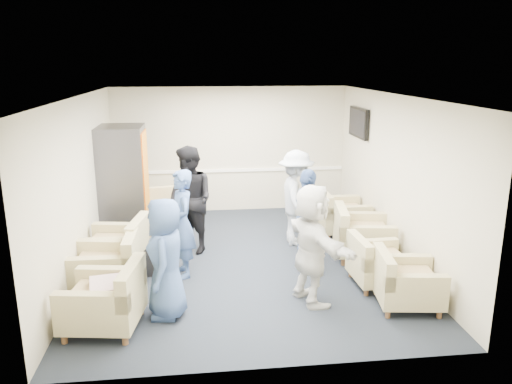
{
  "coord_description": "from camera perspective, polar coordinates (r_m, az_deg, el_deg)",
  "views": [
    {
      "loc": [
        -0.71,
        -7.67,
        3.2
      ],
      "look_at": [
        0.23,
        0.2,
        1.13
      ],
      "focal_mm": 35.0,
      "sensor_mm": 36.0,
      "label": 1
    }
  ],
  "objects": [
    {
      "name": "person_back_left",
      "position": [
        8.56,
        -7.54,
        -0.92
      ],
      "size": [
        1.1,
        1.13,
        1.84
      ],
      "primitive_type": "imported",
      "rotation": [
        0.0,
        0.0,
        -0.91
      ],
      "color": "black",
      "rests_on": "floor"
    },
    {
      "name": "armchair_right_near",
      "position": [
        7.07,
        16.52,
        -9.99
      ],
      "size": [
        0.92,
        0.92,
        0.65
      ],
      "rotation": [
        0.0,
        0.0,
        1.44
      ],
      "color": "tan",
      "rests_on": "floor"
    },
    {
      "name": "right_wall",
      "position": [
        8.52,
        15.54,
        1.57
      ],
      "size": [
        0.02,
        6.0,
        2.7
      ],
      "primitive_type": "cube",
      "color": "beige",
      "rests_on": "floor"
    },
    {
      "name": "armchair_corner",
      "position": [
        10.48,
        -10.61,
        -1.46
      ],
      "size": [
        0.97,
        0.97,
        0.68
      ],
      "rotation": [
        0.0,
        0.0,
        3.3
      ],
      "color": "tan",
      "rests_on": "floor"
    },
    {
      "name": "armchair_right_far",
      "position": [
        9.65,
        9.47,
        -2.7
      ],
      "size": [
        0.89,
        0.89,
        0.71
      ],
      "rotation": [
        0.0,
        0.0,
        1.58
      ],
      "color": "tan",
      "rests_on": "floor"
    },
    {
      "name": "person_mid_right",
      "position": [
        7.92,
        5.85,
        -3.06
      ],
      "size": [
        0.49,
        0.98,
        1.6
      ],
      "primitive_type": "imported",
      "rotation": [
        0.0,
        0.0,
        1.68
      ],
      "color": "#3D5993",
      "rests_on": "floor"
    },
    {
      "name": "armchair_left_mid",
      "position": [
        7.51,
        -16.32,
        -8.2
      ],
      "size": [
        0.91,
        0.91,
        0.72
      ],
      "rotation": [
        0.0,
        0.0,
        -1.58
      ],
      "color": "tan",
      "rests_on": "floor"
    },
    {
      "name": "chair_rail",
      "position": [
        10.92,
        -2.9,
        2.48
      ],
      "size": [
        4.98,
        0.04,
        0.06
      ],
      "primitive_type": "cube",
      "color": "white",
      "rests_on": "back_wall"
    },
    {
      "name": "person_front_left",
      "position": [
        6.47,
        -10.27,
        -7.48
      ],
      "size": [
        0.55,
        0.8,
        1.57
      ],
      "primitive_type": "imported",
      "rotation": [
        0.0,
        0.0,
        -1.63
      ],
      "color": "#3D5993",
      "rests_on": "floor"
    },
    {
      "name": "floor",
      "position": [
        8.34,
        -1.39,
        -7.91
      ],
      "size": [
        6.0,
        6.0,
        0.0
      ],
      "primitive_type": "plane",
      "color": "black",
      "rests_on": "ground"
    },
    {
      "name": "backpack",
      "position": [
        7.93,
        -12.07,
        -7.73
      ],
      "size": [
        0.28,
        0.22,
        0.44
      ],
      "rotation": [
        0.0,
        0.0,
        0.14
      ],
      "color": "black",
      "rests_on": "floor"
    },
    {
      "name": "tv",
      "position": [
        10.05,
        11.64,
        7.77
      ],
      "size": [
        0.1,
        1.0,
        0.58
      ],
      "color": "black",
      "rests_on": "right_wall"
    },
    {
      "name": "ceiling",
      "position": [
        7.72,
        -1.52,
        10.93
      ],
      "size": [
        6.0,
        6.0,
        0.0
      ],
      "primitive_type": "plane",
      "rotation": [
        3.14,
        0.0,
        0.0
      ],
      "color": "silver",
      "rests_on": "back_wall"
    },
    {
      "name": "left_wall",
      "position": [
        8.09,
        -19.37,
        0.59
      ],
      "size": [
        0.02,
        6.0,
        2.7
      ],
      "primitive_type": "cube",
      "color": "beige",
      "rests_on": "floor"
    },
    {
      "name": "armchair_right_midnear",
      "position": [
        7.61,
        13.61,
        -8.05
      ],
      "size": [
        0.82,
        0.82,
        0.64
      ],
      "rotation": [
        0.0,
        0.0,
        1.61
      ],
      "color": "tan",
      "rests_on": "floor"
    },
    {
      "name": "armchair_left_far",
      "position": [
        8.07,
        -15.41,
        -6.43
      ],
      "size": [
        1.07,
        1.07,
        0.74
      ],
      "rotation": [
        0.0,
        0.0,
        -1.73
      ],
      "color": "tan",
      "rests_on": "floor"
    },
    {
      "name": "person_front_right",
      "position": [
        6.76,
        6.41,
        -5.96
      ],
      "size": [
        0.89,
        1.62,
        1.66
      ],
      "primitive_type": "imported",
      "rotation": [
        0.0,
        0.0,
        1.84
      ],
      "color": "silver",
      "rests_on": "floor"
    },
    {
      "name": "vending_machine",
      "position": [
        9.6,
        -14.88,
        1.15
      ],
      "size": [
        0.84,
        0.98,
        2.08
      ],
      "color": "#4E4E55",
      "rests_on": "floor"
    },
    {
      "name": "pillow",
      "position": [
        6.44,
        -16.78,
        -10.42
      ],
      "size": [
        0.46,
        0.55,
        0.14
      ],
      "primitive_type": "cube",
      "rotation": [
        0.0,
        0.0,
        -1.37
      ],
      "color": "beige",
      "rests_on": "armchair_left_near"
    },
    {
      "name": "armchair_left_near",
      "position": [
        6.51,
        -16.57,
        -11.94
      ],
      "size": [
        1.01,
        1.01,
        0.71
      ],
      "rotation": [
        0.0,
        0.0,
        -1.72
      ],
      "color": "tan",
      "rests_on": "floor"
    },
    {
      "name": "person_mid_left",
      "position": [
        7.63,
        -8.49,
        -3.62
      ],
      "size": [
        0.54,
        0.69,
        1.66
      ],
      "primitive_type": "imported",
      "rotation": [
        0.0,
        0.0,
        -1.31
      ],
      "color": "#3D5993",
      "rests_on": "floor"
    },
    {
      "name": "armchair_right_midfar",
      "position": [
        8.57,
        11.76,
        -4.98
      ],
      "size": [
        1.05,
        1.05,
        0.73
      ],
      "rotation": [
        0.0,
        0.0,
        1.41
      ],
      "color": "tan",
      "rests_on": "floor"
    },
    {
      "name": "front_wall",
      "position": [
        5.07,
        1.74,
        -6.75
      ],
      "size": [
        5.0,
        0.02,
        2.7
      ],
      "primitive_type": "cube",
      "color": "beige",
      "rests_on": "floor"
    },
    {
      "name": "back_wall",
      "position": [
        10.85,
        -2.94,
        4.82
      ],
      "size": [
        5.0,
        0.02,
        2.7
      ],
      "primitive_type": "cube",
      "color": "beige",
      "rests_on": "floor"
    },
    {
      "name": "person_back_right",
      "position": [
        8.89,
        4.6,
        -0.68
      ],
      "size": [
        0.65,
        1.11,
        1.71
      ],
      "primitive_type": "imported",
      "rotation": [
        0.0,
        0.0,
        1.56
      ],
      "color": "silver",
      "rests_on": "floor"
    }
  ]
}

